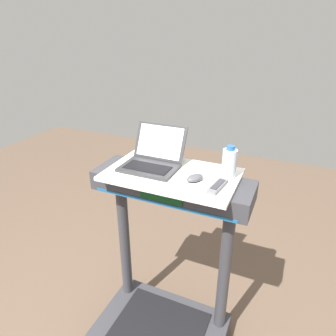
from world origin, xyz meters
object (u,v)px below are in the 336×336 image
Objects in this scene: laptop at (153,159)px; water_bottle at (229,163)px; computer_mouse at (195,178)px; tv_remote at (218,186)px.

laptop reaches higher than water_bottle.
computer_mouse is at bearing -16.54° from laptop.
water_bottle is at bearing 82.93° from tv_remote.
computer_mouse is (0.28, -0.08, -0.03)m from laptop.
laptop is 1.88× the size of tv_remote.
tv_remote is at bearing -15.40° from laptop.
tv_remote is at bearing 19.18° from computer_mouse.
water_bottle is (0.43, 0.04, 0.04)m from laptop.
water_bottle is at bearing 68.56° from computer_mouse.
laptop is 1.75× the size of water_bottle.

